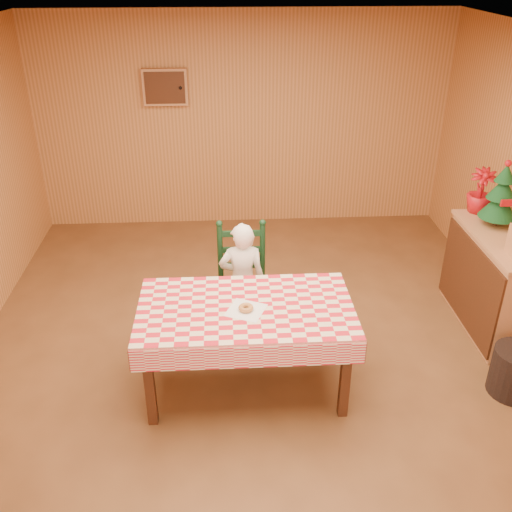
{
  "coord_description": "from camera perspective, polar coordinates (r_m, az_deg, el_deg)",
  "views": [
    {
      "loc": [
        -0.24,
        -3.9,
        3.15
      ],
      "look_at": [
        0.0,
        0.2,
        0.95
      ],
      "focal_mm": 40.0,
      "sensor_mm": 36.0,
      "label": 1
    }
  ],
  "objects": [
    {
      "name": "shelf_unit",
      "position": [
        5.68,
        22.84,
        -2.41
      ],
      "size": [
        0.54,
        1.24,
        0.93
      ],
      "color": "tan",
      "rests_on": "ground"
    },
    {
      "name": "napkin",
      "position": [
        4.29,
        -1.01,
        -5.44
      ],
      "size": [
        0.34,
        0.34,
        0.0
      ],
      "primitive_type": "cube",
      "rotation": [
        0.0,
        0.0,
        -0.41
      ],
      "color": "white",
      "rests_on": "dining_table"
    },
    {
      "name": "donut",
      "position": [
        4.28,
        -1.02,
        -5.21
      ],
      "size": [
        0.15,
        0.15,
        0.04
      ],
      "primitive_type": "torus",
      "rotation": [
        0.0,
        0.0,
        -0.4
      ],
      "color": "#BB7D43",
      "rests_on": "napkin"
    },
    {
      "name": "flower_arrangement",
      "position": [
        5.83,
        21.56,
        6.09
      ],
      "size": [
        0.3,
        0.3,
        0.43
      ],
      "primitive_type": "imported",
      "rotation": [
        0.0,
        0.0,
        -0.27
      ],
      "color": "#B51018",
      "rests_on": "shelf_unit"
    },
    {
      "name": "seated_child",
      "position": [
        5.07,
        -1.38,
        -2.53
      ],
      "size": [
        0.41,
        0.27,
        1.12
      ],
      "primitive_type": "imported",
      "rotation": [
        0.0,
        0.0,
        3.14
      ],
      "color": "white",
      "rests_on": "ground"
    },
    {
      "name": "dining_table",
      "position": [
        4.38,
        -1.03,
        -5.99
      ],
      "size": [
        1.66,
        0.96,
        0.77
      ],
      "color": "#472412",
      "rests_on": "ground"
    },
    {
      "name": "ground",
      "position": [
        5.02,
        0.14,
        -10.7
      ],
      "size": [
        6.0,
        6.0,
        0.0
      ],
      "primitive_type": "plane",
      "color": "brown",
      "rests_on": "ground"
    },
    {
      "name": "ladder_chair",
      "position": [
        5.15,
        -1.39,
        -2.77
      ],
      "size": [
        0.44,
        0.4,
        1.08
      ],
      "color": "black",
      "rests_on": "ground"
    },
    {
      "name": "cabin_walls",
      "position": [
        4.63,
        -0.28,
        11.57
      ],
      "size": [
        5.1,
        6.05,
        2.65
      ],
      "color": "#C38146",
      "rests_on": "ground"
    },
    {
      "name": "christmas_tree",
      "position": [
        5.58,
        23.31,
        5.5
      ],
      "size": [
        0.34,
        0.34,
        0.62
      ],
      "color": "#472412",
      "rests_on": "shelf_unit"
    }
  ]
}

